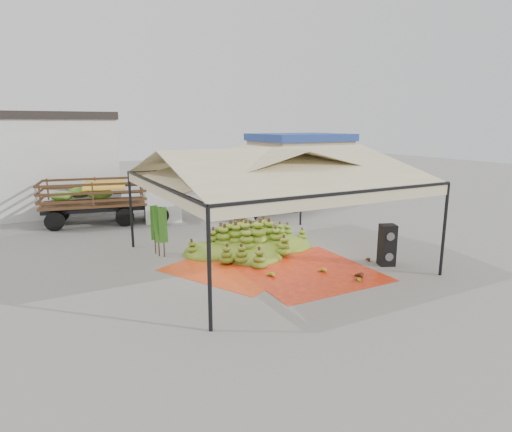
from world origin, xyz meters
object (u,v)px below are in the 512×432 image
banana_heap (252,236)px  truck_left (118,195)px  speaker_stack (387,245)px  vendor (248,215)px  truck_right (278,184)px

banana_heap → truck_left: size_ratio=0.79×
speaker_stack → vendor: 6.57m
vendor → truck_right: (3.81, 3.79, 0.64)m
speaker_stack → truck_right: truck_right is taller
vendor → truck_left: 6.84m
vendor → truck_left: truck_left is taller
truck_right → vendor: bearing=-149.8°
speaker_stack → truck_left: (-6.78, 11.20, 0.64)m
speaker_stack → truck_left: 13.11m
banana_heap → truck_right: size_ratio=0.72×
banana_heap → speaker_stack: (3.24, -3.81, 0.15)m
banana_heap → vendor: bearing=65.4°
speaker_stack → banana_heap: bearing=152.8°
truck_right → speaker_stack: bearing=-114.2°
banana_heap → vendor: (1.10, 2.40, 0.27)m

